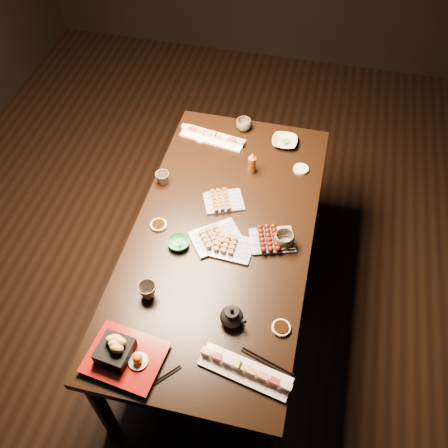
{
  "coord_description": "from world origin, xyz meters",
  "views": [
    {
      "loc": [
        0.68,
        -1.79,
        2.74
      ],
      "look_at": [
        0.32,
        -0.25,
        0.77
      ],
      "focal_mm": 40.0,
      "sensor_mm": 36.0,
      "label": 1
    }
  ],
  "objects": [
    {
      "name": "sauce_dish_east",
      "position": [
        0.64,
        0.24,
        0.76
      ],
      "size": [
        0.11,
        0.11,
        0.01
      ],
      "primitive_type": "cylinder",
      "rotation": [
        0.0,
        0.0,
        0.44
      ],
      "color": "white",
      "rests_on": "dining_table"
    },
    {
      "name": "chopsticks_se",
      "position": [
        0.66,
        -0.92,
        0.75
      ],
      "size": [
        0.24,
        0.09,
        0.01
      ],
      "primitive_type": null,
      "rotation": [
        0.0,
        0.0,
        -0.3
      ],
      "color": "black",
      "rests_on": "dining_table"
    },
    {
      "name": "sauce_dish_se",
      "position": [
        0.69,
        -0.75,
        0.76
      ],
      "size": [
        0.09,
        0.09,
        0.01
      ],
      "primitive_type": "cylinder",
      "rotation": [
        0.0,
        0.0,
        -0.11
      ],
      "color": "white",
      "rests_on": "dining_table"
    },
    {
      "name": "condiment_bottle",
      "position": [
        0.38,
        0.17,
        0.82
      ],
      "size": [
        0.05,
        0.05,
        0.14
      ],
      "primitive_type": "cylinder",
      "rotation": [
        0.0,
        0.0,
        -0.05
      ],
      "color": "maroon",
      "rests_on": "dining_table"
    },
    {
      "name": "teapot",
      "position": [
        0.47,
        -0.77,
        0.8
      ],
      "size": [
        0.15,
        0.15,
        0.11
      ],
      "primitive_type": null,
      "rotation": [
        0.0,
        0.0,
        -0.27
      ],
      "color": "black",
      "rests_on": "dining_table"
    },
    {
      "name": "teacup_near_left",
      "position": [
        0.07,
        -0.73,
        0.79
      ],
      "size": [
        0.09,
        0.09,
        0.08
      ],
      "primitive_type": "imported",
      "rotation": [
        0.0,
        0.0,
        0.12
      ],
      "color": "#52493F",
      "rests_on": "dining_table"
    },
    {
      "name": "yakitori_plate_right",
      "position": [
        0.38,
        -0.38,
        0.78
      ],
      "size": [
        0.23,
        0.17,
        0.06
      ],
      "primitive_type": null,
      "rotation": [
        0.0,
        0.0,
        -0.05
      ],
      "color": "#828EB6",
      "rests_on": "dining_table"
    },
    {
      "name": "sauce_dish_nw",
      "position": [
        0.03,
        0.36,
        0.76
      ],
      "size": [
        0.1,
        0.1,
        0.01
      ],
      "primitive_type": "cylinder",
      "rotation": [
        0.0,
        0.0,
        0.32
      ],
      "color": "white",
      "rests_on": "dining_table"
    },
    {
      "name": "ground",
      "position": [
        0.0,
        0.0,
        0.0
      ],
      "size": [
        5.0,
        5.0,
        0.0
      ],
      "primitive_type": "plane",
      "color": "black",
      "rests_on": "ground"
    },
    {
      "name": "sushi_platter_near",
      "position": [
        0.58,
        -0.98,
        0.77
      ],
      "size": [
        0.4,
        0.18,
        0.05
      ],
      "primitive_type": null,
      "rotation": [
        0.0,
        0.0,
        -0.2
      ],
      "color": "white",
      "rests_on": "dining_table"
    },
    {
      "name": "teacup_far_right",
      "position": [
        0.26,
        0.51,
        0.79
      ],
      "size": [
        0.1,
        0.1,
        0.07
      ],
      "primitive_type": "imported",
      "rotation": [
        0.0,
        0.0,
        0.12
      ],
      "color": "#52493F",
      "rests_on": "dining_table"
    },
    {
      "name": "yakitori_plate_center",
      "position": [
        0.3,
        -0.34,
        0.78
      ],
      "size": [
        0.3,
        0.28,
        0.06
      ],
      "primitive_type": null,
      "rotation": [
        0.0,
        0.0,
        0.65
      ],
      "color": "#828EB6",
      "rests_on": "dining_table"
    },
    {
      "name": "teacup_mid_right",
      "position": [
        0.63,
        -0.3,
        0.79
      ],
      "size": [
        0.1,
        0.1,
        0.08
      ],
      "primitive_type": "imported",
      "rotation": [
        0.0,
        0.0,
        -0.06
      ],
      "color": "#52493F",
      "rests_on": "dining_table"
    },
    {
      "name": "edamame_bowl_green",
      "position": [
        0.13,
        -0.42,
        0.77
      ],
      "size": [
        0.14,
        0.14,
        0.03
      ],
      "primitive_type": "imported",
      "rotation": [
        0.0,
        0.0,
        0.38
      ],
      "color": "#31965B",
      "rests_on": "dining_table"
    },
    {
      "name": "dining_table",
      "position": [
        0.32,
        -0.3,
        0.38
      ],
      "size": [
        0.97,
        1.84,
        0.75
      ],
      "primitive_type": "cube",
      "rotation": [
        0.0,
        0.0,
        0.04
      ],
      "color": "black",
      "rests_on": "ground"
    },
    {
      "name": "sushi_platter_far",
      "position": [
        0.1,
        0.38,
        0.77
      ],
      "size": [
        0.4,
        0.17,
        0.05
      ],
      "primitive_type": null,
      "rotation": [
        0.0,
        0.0,
        2.97
      ],
      "color": "white",
      "rests_on": "dining_table"
    },
    {
      "name": "sauce_dish_west",
      "position": [
        -0.01,
        -0.33,
        0.76
      ],
      "size": [
        0.1,
        0.1,
        0.01
      ],
      "primitive_type": "cylinder",
      "rotation": [
        0.0,
        0.0,
        -0.3
      ],
      "color": "white",
      "rests_on": "dining_table"
    },
    {
      "name": "teacup_far_left",
      "position": [
        -0.08,
        -0.03,
        0.79
      ],
      "size": [
        0.09,
        0.09,
        0.07
      ],
      "primitive_type": "imported",
      "rotation": [
        0.0,
        0.0,
        -0.2
      ],
      "color": "#52493F",
      "rests_on": "dining_table"
    },
    {
      "name": "yakitori_plate_left",
      "position": [
        0.28,
        -0.1,
        0.78
      ],
      "size": [
        0.24,
        0.21,
        0.05
      ],
      "primitive_type": null,
      "rotation": [
        0.0,
        0.0,
        0.4
      ],
      "color": "#828EB6",
      "rests_on": "dining_table"
    },
    {
      "name": "chopsticks_near",
      "position": [
        0.25,
        -1.09,
        0.75
      ],
      "size": [
        0.14,
        0.16,
        0.01
      ],
      "primitive_type": null,
      "rotation": [
        0.0,
        0.0,
        0.84
      ],
      "color": "black",
      "rests_on": "dining_table"
    },
    {
      "name": "edamame_bowl_cream",
      "position": [
        0.52,
        0.43,
        0.77
      ],
      "size": [
        0.15,
        0.15,
        0.04
      ],
      "primitive_type": "imported",
      "rotation": [
        0.0,
        0.0,
        0.03
      ],
      "color": "#BFB79D",
      "rests_on": "dining_table"
    },
    {
      "name": "tsukune_plate",
      "position": [
        0.57,
        -0.29,
        0.78
      ],
      "size": [
        0.25,
        0.22,
        0.06
      ],
      "primitive_type": null,
      "rotation": [
        0.0,
        0.0,
        0.31
      ],
      "color": "#828EB6",
      "rests_on": "dining_table"
    },
    {
      "name": "tempura_tray",
      "position": [
        0.08,
        -1.04,
        0.81
      ],
      "size": [
        0.34,
        0.29,
        0.12
      ],
      "primitive_type": null,
      "rotation": [
        0.0,
        0.0,
        -0.12
      ],
      "color": "black",
      "rests_on": "dining_table"
    }
  ]
}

